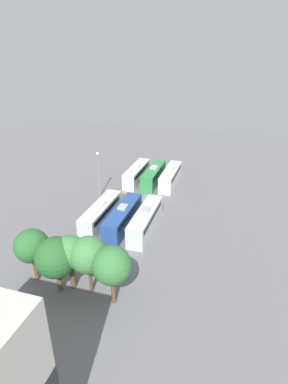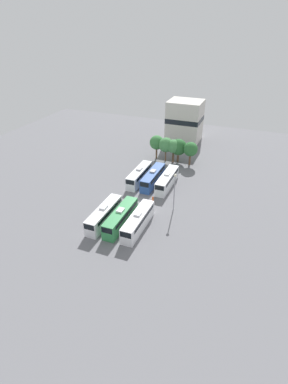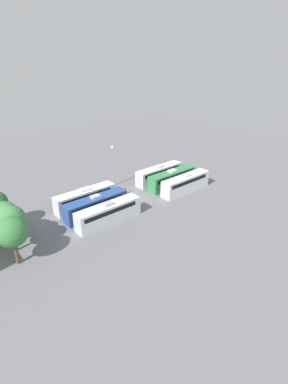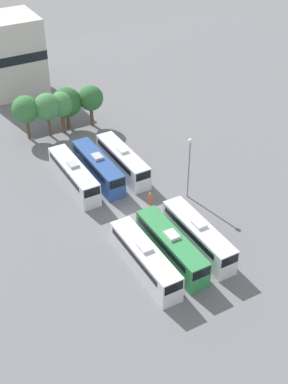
{
  "view_description": "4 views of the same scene",
  "coord_description": "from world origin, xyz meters",
  "px_view_note": "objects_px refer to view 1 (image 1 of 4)",
  "views": [
    {
      "loc": [
        -14.45,
        46.36,
        23.87
      ],
      "look_at": [
        -0.45,
        -0.58,
        1.61
      ],
      "focal_mm": 28.0,
      "sensor_mm": 36.0,
      "label": 1
    },
    {
      "loc": [
        21.79,
        -51.54,
        34.99
      ],
      "look_at": [
        0.48,
        1.97,
        1.64
      ],
      "focal_mm": 28.0,
      "sensor_mm": 36.0,
      "label": 2
    },
    {
      "loc": [
        -39.18,
        32.15,
        25.14
      ],
      "look_at": [
        -1.22,
        -0.4,
        1.68
      ],
      "focal_mm": 28.0,
      "sensor_mm": 36.0,
      "label": 3
    },
    {
      "loc": [
        -24.09,
        -45.33,
        40.19
      ],
      "look_at": [
        1.42,
        -0.43,
        3.21
      ],
      "focal_mm": 50.0,
      "sensor_mm": 36.0,
      "label": 4
    }
  ],
  "objects_px": {
    "bus_5": "(101,213)",
    "tree_4": "(32,246)",
    "tree_2": "(70,253)",
    "bus_3": "(146,219)",
    "bus_0": "(171,176)",
    "tree_0": "(112,266)",
    "bus_4": "(123,217)",
    "worker_person": "(123,197)",
    "tree_3": "(56,258)",
    "bus_2": "(137,173)",
    "tree_1": "(89,255)",
    "light_pole": "(98,167)",
    "bus_1": "(154,175)"
  },
  "relations": [
    {
      "from": "bus_5",
      "to": "tree_4",
      "type": "xyz_separation_m",
      "value": [
        1.97,
        14.07,
        2.79
      ]
    },
    {
      "from": "tree_2",
      "to": "bus_5",
      "type": "bearing_deg",
      "value": -78.82
    },
    {
      "from": "bus_3",
      "to": "tree_4",
      "type": "bearing_deg",
      "value": 57.05
    },
    {
      "from": "bus_0",
      "to": "tree_2",
      "type": "distance_m",
      "value": 32.89
    },
    {
      "from": "tree_0",
      "to": "tree_2",
      "type": "distance_m",
      "value": 5.31
    },
    {
      "from": "bus_4",
      "to": "bus_0",
      "type": "bearing_deg",
      "value": -100.35
    },
    {
      "from": "bus_3",
      "to": "worker_person",
      "type": "height_order",
      "value": "bus_3"
    },
    {
      "from": "tree_0",
      "to": "bus_3",
      "type": "bearing_deg",
      "value": -86.68
    },
    {
      "from": "tree_0",
      "to": "tree_3",
      "type": "relative_size",
      "value": 1.02
    },
    {
      "from": "bus_2",
      "to": "tree_1",
      "type": "xyz_separation_m",
      "value": [
        -5.03,
        32.06,
        3.06
      ]
    },
    {
      "from": "bus_4",
      "to": "tree_4",
      "type": "relative_size",
      "value": 1.73
    },
    {
      "from": "bus_3",
      "to": "tree_4",
      "type": "xyz_separation_m",
      "value": [
        9.13,
        14.08,
        2.79
      ]
    },
    {
      "from": "bus_3",
      "to": "light_pole",
      "type": "height_order",
      "value": "light_pole"
    },
    {
      "from": "light_pole",
      "to": "worker_person",
      "type": "bearing_deg",
      "value": 169.37
    },
    {
      "from": "tree_1",
      "to": "tree_2",
      "type": "xyz_separation_m",
      "value": [
        2.23,
        0.01,
        -0.16
      ]
    },
    {
      "from": "bus_4",
      "to": "tree_0",
      "type": "height_order",
      "value": "tree_0"
    },
    {
      "from": "tree_4",
      "to": "tree_0",
      "type": "bearing_deg",
      "value": 175.08
    },
    {
      "from": "worker_person",
      "to": "tree_1",
      "type": "xyz_separation_m",
      "value": [
        -4.47,
        22.39,
        4.01
      ]
    },
    {
      "from": "bus_5",
      "to": "tree_0",
      "type": "height_order",
      "value": "tree_0"
    },
    {
      "from": "tree_3",
      "to": "worker_person",
      "type": "bearing_deg",
      "value": -87.39
    },
    {
      "from": "tree_4",
      "to": "bus_3",
      "type": "bearing_deg",
      "value": -122.95
    },
    {
      "from": "bus_2",
      "to": "bus_3",
      "type": "xyz_separation_m",
      "value": [
        -7.18,
        17.98,
        0.0
      ]
    },
    {
      "from": "bus_4",
      "to": "tree_4",
      "type": "height_order",
      "value": "tree_4"
    },
    {
      "from": "tree_2",
      "to": "tree_3",
      "type": "bearing_deg",
      "value": 35.08
    },
    {
      "from": "bus_0",
      "to": "tree_0",
      "type": "bearing_deg",
      "value": 91.7
    },
    {
      "from": "bus_0",
      "to": "tree_2",
      "type": "relative_size",
      "value": 1.72
    },
    {
      "from": "bus_1",
      "to": "tree_3",
      "type": "bearing_deg",
      "value": 86.59
    },
    {
      "from": "light_pole",
      "to": "tree_3",
      "type": "bearing_deg",
      "value": 104.02
    },
    {
      "from": "tree_0",
      "to": "worker_person",
      "type": "bearing_deg",
      "value": -72.18
    },
    {
      "from": "light_pole",
      "to": "bus_0",
      "type": "bearing_deg",
      "value": -141.39
    },
    {
      "from": "worker_person",
      "to": "bus_1",
      "type": "bearing_deg",
      "value": -107.21
    },
    {
      "from": "light_pole",
      "to": "bus_2",
      "type": "bearing_deg",
      "value": -116.75
    },
    {
      "from": "tree_3",
      "to": "bus_5",
      "type": "bearing_deg",
      "value": -83.85
    },
    {
      "from": "bus_2",
      "to": "tree_1",
      "type": "height_order",
      "value": "tree_1"
    },
    {
      "from": "bus_2",
      "to": "tree_3",
      "type": "bearing_deg",
      "value": 92.84
    },
    {
      "from": "bus_0",
      "to": "worker_person",
      "type": "relative_size",
      "value": 6.47
    },
    {
      "from": "bus_3",
      "to": "tree_4",
      "type": "distance_m",
      "value": 17.01
    },
    {
      "from": "tree_3",
      "to": "tree_4",
      "type": "distance_m",
      "value": 3.68
    },
    {
      "from": "bus_0",
      "to": "bus_4",
      "type": "xyz_separation_m",
      "value": [
        3.39,
        18.54,
        0.0
      ]
    },
    {
      "from": "bus_3",
      "to": "tree_4",
      "type": "relative_size",
      "value": 1.73
    },
    {
      "from": "bus_2",
      "to": "tree_3",
      "type": "relative_size",
      "value": 1.7
    },
    {
      "from": "bus_3",
      "to": "light_pole",
      "type": "relative_size",
      "value": 1.34
    },
    {
      "from": "bus_1",
      "to": "tree_2",
      "type": "relative_size",
      "value": 1.72
    },
    {
      "from": "bus_5",
      "to": "bus_2",
      "type": "bearing_deg",
      "value": -89.93
    },
    {
      "from": "bus_1",
      "to": "worker_person",
      "type": "height_order",
      "value": "bus_1"
    },
    {
      "from": "bus_5",
      "to": "tree_4",
      "type": "bearing_deg",
      "value": 82.02
    },
    {
      "from": "bus_0",
      "to": "tree_3",
      "type": "xyz_separation_m",
      "value": [
        5.43,
        33.31,
        2.61
      ]
    },
    {
      "from": "bus_3",
      "to": "tree_0",
      "type": "relative_size",
      "value": 1.66
    },
    {
      "from": "bus_0",
      "to": "tree_3",
      "type": "height_order",
      "value": "tree_3"
    },
    {
      "from": "bus_0",
      "to": "tree_0",
      "type": "distance_m",
      "value": 33.49
    }
  ]
}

